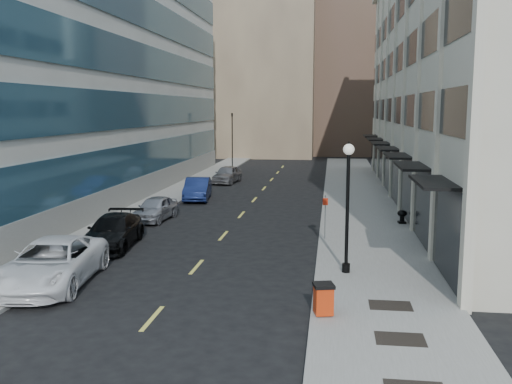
% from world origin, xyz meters
% --- Properties ---
extents(ground, '(160.00, 160.00, 0.00)m').
position_xyz_m(ground, '(0.00, 0.00, 0.00)').
color(ground, black).
rests_on(ground, ground).
extents(sidewalk_right, '(5.00, 80.00, 0.15)m').
position_xyz_m(sidewalk_right, '(7.50, 20.00, 0.07)').
color(sidewalk_right, gray).
rests_on(sidewalk_right, ground).
extents(sidewalk_left, '(3.00, 80.00, 0.15)m').
position_xyz_m(sidewalk_left, '(-6.50, 20.00, 0.07)').
color(sidewalk_left, gray).
rests_on(sidewalk_left, ground).
extents(building_right, '(15.30, 46.50, 18.25)m').
position_xyz_m(building_right, '(16.94, 26.99, 8.99)').
color(building_right, beige).
rests_on(building_right, ground).
extents(building_left, '(16.14, 46.00, 20.00)m').
position_xyz_m(building_left, '(-15.95, 27.00, 9.99)').
color(building_left, silver).
rests_on(building_left, ground).
extents(skyline_tan_near, '(14.00, 18.00, 28.00)m').
position_xyz_m(skyline_tan_near, '(-4.00, 68.00, 14.00)').
color(skyline_tan_near, '#907D5E').
rests_on(skyline_tan_near, ground).
extents(skyline_brown, '(12.00, 16.00, 34.00)m').
position_xyz_m(skyline_brown, '(8.00, 72.00, 17.00)').
color(skyline_brown, brown).
rests_on(skyline_brown, ground).
extents(skyline_tan_far, '(12.00, 14.00, 22.00)m').
position_xyz_m(skyline_tan_far, '(-14.00, 78.00, 11.00)').
color(skyline_tan_far, '#907D5E').
rests_on(skyline_tan_far, ground).
extents(skyline_stone, '(10.00, 14.00, 20.00)m').
position_xyz_m(skyline_stone, '(18.00, 66.00, 10.00)').
color(skyline_stone, beige).
rests_on(skyline_stone, ground).
extents(grate_mid, '(1.40, 1.00, 0.01)m').
position_xyz_m(grate_mid, '(7.60, 1.00, 0.15)').
color(grate_mid, black).
rests_on(grate_mid, sidewalk_right).
extents(grate_far, '(1.40, 1.00, 0.01)m').
position_xyz_m(grate_far, '(7.60, 3.80, 0.15)').
color(grate_far, black).
rests_on(grate_far, sidewalk_right).
extents(road_centerline, '(0.15, 68.20, 0.01)m').
position_xyz_m(road_centerline, '(0.00, 17.00, 0.01)').
color(road_centerline, '#D8CC4C').
rests_on(road_centerline, ground).
extents(traffic_signal, '(0.66, 0.66, 6.98)m').
position_xyz_m(traffic_signal, '(-5.50, 48.00, 5.72)').
color(traffic_signal, black).
rests_on(traffic_signal, ground).
extents(car_white_van, '(3.52, 6.48, 1.72)m').
position_xyz_m(car_white_van, '(-4.80, 4.82, 0.86)').
color(car_white_van, white).
rests_on(car_white_van, ground).
extents(car_black_pickup, '(2.60, 5.42, 1.52)m').
position_xyz_m(car_black_pickup, '(-4.80, 10.90, 0.76)').
color(car_black_pickup, black).
rests_on(car_black_pickup, ground).
extents(car_silver_sedan, '(2.05, 4.34, 1.44)m').
position_xyz_m(car_silver_sedan, '(-4.80, 17.56, 0.72)').
color(car_silver_sedan, '#9E9FA6').
rests_on(car_silver_sedan, ground).
extents(car_blue_sedan, '(2.33, 5.05, 1.60)m').
position_xyz_m(car_blue_sedan, '(-4.11, 25.40, 0.80)').
color(car_blue_sedan, navy).
rests_on(car_blue_sedan, ground).
extents(car_grey_sedan, '(2.33, 4.74, 1.56)m').
position_xyz_m(car_grey_sedan, '(-3.69, 35.00, 0.78)').
color(car_grey_sedan, slate).
rests_on(car_grey_sedan, ground).
extents(trash_bin, '(0.76, 0.77, 1.02)m').
position_xyz_m(trash_bin, '(5.40, 2.65, 0.70)').
color(trash_bin, '#B72D0C').
rests_on(trash_bin, sidewalk_right).
extents(lamppost, '(0.44, 0.44, 5.24)m').
position_xyz_m(lamppost, '(6.22, 7.54, 3.23)').
color(lamppost, black).
rests_on(lamppost, sidewalk_right).
extents(sign_post, '(0.26, 0.06, 2.21)m').
position_xyz_m(sign_post, '(5.30, 13.34, 1.59)').
color(sign_post, slate).
rests_on(sign_post, sidewalk_right).
extents(urn_planter, '(0.55, 0.55, 0.77)m').
position_xyz_m(urn_planter, '(9.60, 17.85, 0.62)').
color(urn_planter, black).
rests_on(urn_planter, sidewalk_right).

